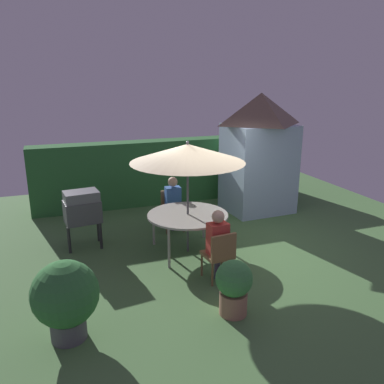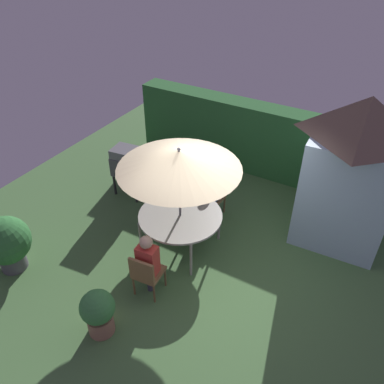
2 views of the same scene
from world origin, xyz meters
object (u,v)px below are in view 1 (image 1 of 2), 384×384
(patio_table, at_px, (188,216))
(potted_plant_by_shed, at_px, (234,285))
(patio_umbrella, at_px, (188,153))
(garden_shed, at_px, (259,152))
(bbq_grill, at_px, (82,208))
(chair_near_shed, at_px, (220,253))
(potted_plant_by_grill, at_px, (65,297))
(person_in_blue, at_px, (173,198))
(chair_far_side, at_px, (172,207))
(person_in_red, at_px, (218,237))

(patio_table, height_order, potted_plant_by_shed, potted_plant_by_shed)
(patio_umbrella, bearing_deg, garden_shed, 35.86)
(patio_umbrella, xyz_separation_m, bbq_grill, (-1.94, 0.93, -1.17))
(garden_shed, height_order, chair_near_shed, garden_shed)
(patio_table, xyz_separation_m, chair_near_shed, (0.12, -1.31, -0.23))
(bbq_grill, xyz_separation_m, potted_plant_by_grill, (-0.48, -2.99, -0.22))
(patio_table, xyz_separation_m, potted_plant_by_shed, (-0.08, -2.29, -0.28))
(garden_shed, xyz_separation_m, chair_near_shed, (-2.46, -3.18, -1.03))
(bbq_grill, distance_m, person_in_blue, 2.03)
(bbq_grill, height_order, potted_plant_by_grill, bbq_grill)
(garden_shed, height_order, patio_umbrella, garden_shed)
(garden_shed, distance_m, potted_plant_by_shed, 5.05)
(patio_table, height_order, chair_far_side, chair_far_side)
(patio_umbrella, xyz_separation_m, person_in_blue, (0.06, 1.20, -1.23))
(chair_near_shed, bearing_deg, potted_plant_by_grill, -163.65)
(patio_umbrella, distance_m, person_in_blue, 1.72)
(potted_plant_by_grill, bearing_deg, garden_shed, 38.12)
(chair_near_shed, bearing_deg, patio_table, 95.33)
(bbq_grill, xyz_separation_m, chair_far_side, (2.01, 0.36, -0.33))
(potted_plant_by_grill, bearing_deg, patio_table, 40.39)
(person_in_blue, bearing_deg, bbq_grill, -172.32)
(chair_far_side, bearing_deg, patio_table, -93.06)
(patio_umbrella, height_order, chair_near_shed, patio_umbrella)
(patio_table, distance_m, bbq_grill, 2.16)
(bbq_grill, bearing_deg, patio_table, -25.62)
(chair_near_shed, xyz_separation_m, person_in_red, (-0.01, 0.09, 0.26))
(potted_plant_by_shed, bearing_deg, garden_shed, 57.35)
(chair_near_shed, height_order, person_in_red, person_in_red)
(potted_plant_by_shed, height_order, potted_plant_by_grill, potted_plant_by_grill)
(chair_far_side, xyz_separation_m, potted_plant_by_grill, (-2.49, -3.35, 0.11))
(chair_near_shed, bearing_deg, person_in_red, 95.33)
(patio_umbrella, distance_m, chair_far_side, 1.97)
(garden_shed, distance_m, person_in_blue, 2.71)
(garden_shed, relative_size, potted_plant_by_shed, 3.55)
(chair_near_shed, relative_size, person_in_red, 0.71)
(chair_far_side, distance_m, person_in_blue, 0.28)
(garden_shed, xyz_separation_m, patio_umbrella, (-2.58, -1.86, 0.47))
(bbq_grill, bearing_deg, person_in_red, -46.40)
(potted_plant_by_grill, bearing_deg, person_in_blue, 52.70)
(potted_plant_by_shed, xyz_separation_m, person_in_blue, (0.15, 3.49, 0.31))
(garden_shed, bearing_deg, chair_far_side, -167.06)
(chair_near_shed, bearing_deg, chair_far_side, 91.18)
(garden_shed, relative_size, person_in_blue, 2.40)
(garden_shed, distance_m, patio_umbrella, 3.22)
(chair_far_side, relative_size, person_in_blue, 0.71)
(person_in_red, bearing_deg, potted_plant_by_shed, -100.56)
(patio_table, bearing_deg, potted_plant_by_grill, -139.61)
(garden_shed, relative_size, bbq_grill, 2.52)
(garden_shed, bearing_deg, patio_table, -144.14)
(patio_table, distance_m, chair_near_shed, 1.34)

